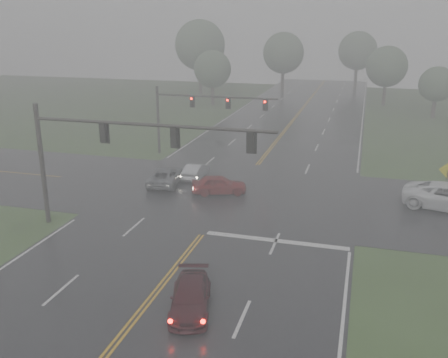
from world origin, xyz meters
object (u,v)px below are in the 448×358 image
(sedan_red, at_px, (219,194))
(signal_gantry_far, at_px, (193,108))
(car_grey, at_px, (166,184))
(sedan_maroon, at_px, (191,309))
(signal_gantry_near, at_px, (108,145))
(sedan_silver, at_px, (196,178))

(sedan_red, height_order, signal_gantry_far, signal_gantry_far)
(sedan_red, relative_size, car_grey, 0.87)
(sedan_maroon, distance_m, sedan_red, 15.87)
(sedan_maroon, distance_m, signal_gantry_near, 11.82)
(sedan_maroon, xyz_separation_m, car_grey, (-7.95, 16.56, 0.00))
(car_grey, relative_size, signal_gantry_far, 0.40)
(sedan_silver, relative_size, car_grey, 0.79)
(car_grey, xyz_separation_m, signal_gantry_far, (-0.72, 8.99, 4.59))
(sedan_red, height_order, sedan_silver, sedan_red)
(car_grey, bearing_deg, sedan_silver, -137.16)
(sedan_red, bearing_deg, signal_gantry_near, 132.70)
(sedan_maroon, xyz_separation_m, sedan_silver, (-6.18, 18.72, 0.00))
(sedan_red, relative_size, sedan_silver, 1.10)
(sedan_silver, height_order, signal_gantry_near, signal_gantry_near)
(sedan_red, distance_m, sedan_silver, 4.34)
(sedan_maroon, height_order, car_grey, car_grey)
(sedan_maroon, relative_size, sedan_red, 1.03)
(signal_gantry_near, height_order, signal_gantry_far, signal_gantry_near)
(car_grey, relative_size, signal_gantry_near, 0.32)
(car_grey, height_order, signal_gantry_far, signal_gantry_far)
(sedan_silver, bearing_deg, signal_gantry_near, 82.19)
(sedan_silver, relative_size, signal_gantry_far, 0.32)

